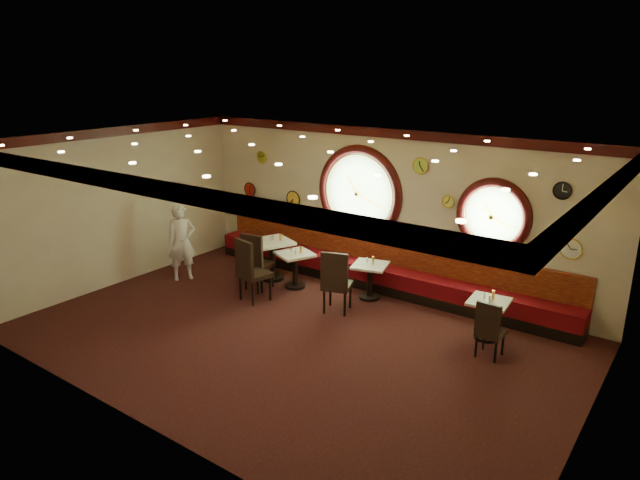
{
  "coord_description": "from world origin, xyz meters",
  "views": [
    {
      "loc": [
        5.42,
        -6.73,
        4.37
      ],
      "look_at": [
        -0.01,
        0.8,
        1.5
      ],
      "focal_mm": 32.0,
      "sensor_mm": 36.0,
      "label": 1
    }
  ],
  "objects_px": {
    "chair_a": "(255,258)",
    "condiment_c_bottle": "(373,261)",
    "table_c": "(370,277)",
    "condiment_a_pepper": "(271,239)",
    "chair_c": "(336,278)",
    "condiment_d_pepper": "(490,299)",
    "chair_d": "(489,326)",
    "condiment_b_salt": "(291,250)",
    "condiment_d_salt": "(485,295)",
    "condiment_b_bottle": "(301,249)",
    "condiment_d_bottle": "(493,295)",
    "condiment_a_salt": "(273,237)",
    "waiter": "(182,242)",
    "chair_b": "(250,266)",
    "condiment_a_bottle": "(280,237)",
    "condiment_b_pepper": "(295,253)",
    "table_d": "(488,315)",
    "table_a": "(272,255)",
    "condiment_c_pepper": "(373,263)",
    "table_b": "(295,266)",
    "condiment_c_salt": "(367,260)"
  },
  "relations": [
    {
      "from": "chair_a",
      "to": "waiter",
      "type": "relative_size",
      "value": 0.45
    },
    {
      "from": "table_b",
      "to": "condiment_b_bottle",
      "type": "xyz_separation_m",
      "value": [
        0.1,
        0.06,
        0.35
      ]
    },
    {
      "from": "chair_a",
      "to": "condiment_a_salt",
      "type": "height_order",
      "value": "chair_a"
    },
    {
      "from": "condiment_d_bottle",
      "to": "waiter",
      "type": "bearing_deg",
      "value": -169.88
    },
    {
      "from": "table_c",
      "to": "condiment_b_salt",
      "type": "distance_m",
      "value": 1.72
    },
    {
      "from": "table_a",
      "to": "condiment_b_bottle",
      "type": "bearing_deg",
      "value": -1.62
    },
    {
      "from": "waiter",
      "to": "condiment_c_salt",
      "type": "bearing_deg",
      "value": -37.86
    },
    {
      "from": "condiment_a_bottle",
      "to": "condiment_c_bottle",
      "type": "xyz_separation_m",
      "value": [
        2.12,
        0.21,
        -0.14
      ]
    },
    {
      "from": "table_d",
      "to": "condiment_a_bottle",
      "type": "distance_m",
      "value": 4.56
    },
    {
      "from": "chair_c",
      "to": "condiment_a_salt",
      "type": "bearing_deg",
      "value": 142.97
    },
    {
      "from": "condiment_c_salt",
      "to": "table_a",
      "type": "bearing_deg",
      "value": -170.59
    },
    {
      "from": "condiment_d_pepper",
      "to": "condiment_c_bottle",
      "type": "relative_size",
      "value": 0.7
    },
    {
      "from": "waiter",
      "to": "table_a",
      "type": "bearing_deg",
      "value": -24.23
    },
    {
      "from": "condiment_c_pepper",
      "to": "condiment_d_pepper",
      "type": "relative_size",
      "value": 0.87
    },
    {
      "from": "condiment_d_pepper",
      "to": "condiment_c_bottle",
      "type": "distance_m",
      "value": 2.47
    },
    {
      "from": "chair_d",
      "to": "condiment_b_salt",
      "type": "relative_size",
      "value": 6.08
    },
    {
      "from": "table_d",
      "to": "condiment_b_bottle",
      "type": "distance_m",
      "value": 3.91
    },
    {
      "from": "chair_d",
      "to": "condiment_d_salt",
      "type": "xyz_separation_m",
      "value": [
        -0.34,
        0.67,
        0.2
      ]
    },
    {
      "from": "condiment_c_pepper",
      "to": "condiment_b_bottle",
      "type": "xyz_separation_m",
      "value": [
        -1.5,
        -0.33,
        0.06
      ]
    },
    {
      "from": "condiment_a_salt",
      "to": "condiment_a_pepper",
      "type": "bearing_deg",
      "value": -72.86
    },
    {
      "from": "condiment_b_bottle",
      "to": "condiment_a_salt",
      "type": "bearing_deg",
      "value": 173.24
    },
    {
      "from": "condiment_a_salt",
      "to": "table_a",
      "type": "bearing_deg",
      "value": -68.19
    },
    {
      "from": "table_a",
      "to": "condiment_a_bottle",
      "type": "relative_size",
      "value": 6.74
    },
    {
      "from": "condiment_b_pepper",
      "to": "chair_b",
      "type": "bearing_deg",
      "value": -107.55
    },
    {
      "from": "chair_c",
      "to": "condiment_c_bottle",
      "type": "relative_size",
      "value": 4.55
    },
    {
      "from": "condiment_a_salt",
      "to": "condiment_c_pepper",
      "type": "height_order",
      "value": "condiment_a_salt"
    },
    {
      "from": "chair_a",
      "to": "chair_d",
      "type": "relative_size",
      "value": 1.27
    },
    {
      "from": "chair_b",
      "to": "waiter",
      "type": "relative_size",
      "value": 0.48
    },
    {
      "from": "table_b",
      "to": "condiment_b_bottle",
      "type": "distance_m",
      "value": 0.37
    },
    {
      "from": "chair_c",
      "to": "condiment_d_pepper",
      "type": "height_order",
      "value": "chair_c"
    },
    {
      "from": "condiment_b_pepper",
      "to": "waiter",
      "type": "distance_m",
      "value": 2.48
    },
    {
      "from": "table_c",
      "to": "condiment_d_pepper",
      "type": "distance_m",
      "value": 2.54
    },
    {
      "from": "condiment_d_salt",
      "to": "condiment_b_bottle",
      "type": "xyz_separation_m",
      "value": [
        -3.79,
        -0.04,
        0.08
      ]
    },
    {
      "from": "condiment_d_salt",
      "to": "waiter",
      "type": "bearing_deg",
      "value": -169.82
    },
    {
      "from": "table_b",
      "to": "condiment_b_pepper",
      "type": "relative_size",
      "value": 10.33
    },
    {
      "from": "condiment_b_pepper",
      "to": "table_d",
      "type": "bearing_deg",
      "value": 1.93
    },
    {
      "from": "condiment_c_pepper",
      "to": "condiment_d_bottle",
      "type": "distance_m",
      "value": 2.44
    },
    {
      "from": "condiment_a_salt",
      "to": "waiter",
      "type": "distance_m",
      "value": 1.91
    },
    {
      "from": "table_a",
      "to": "chair_b",
      "type": "height_order",
      "value": "chair_b"
    },
    {
      "from": "condiment_a_salt",
      "to": "chair_d",
      "type": "bearing_deg",
      "value": -8.42
    },
    {
      "from": "table_d",
      "to": "condiment_a_pepper",
      "type": "xyz_separation_m",
      "value": [
        -4.66,
        -0.01,
        0.47
      ]
    },
    {
      "from": "table_c",
      "to": "condiment_b_bottle",
      "type": "height_order",
      "value": "condiment_b_bottle"
    },
    {
      "from": "condiment_d_pepper",
      "to": "condiment_d_bottle",
      "type": "relative_size",
      "value": 0.7
    },
    {
      "from": "table_c",
      "to": "condiment_a_pepper",
      "type": "relative_size",
      "value": 7.88
    },
    {
      "from": "condiment_b_pepper",
      "to": "condiment_d_bottle",
      "type": "xyz_separation_m",
      "value": [
        3.95,
        0.19,
        -0.01
      ]
    },
    {
      "from": "chair_a",
      "to": "condiment_c_bottle",
      "type": "bearing_deg",
      "value": 18.31
    },
    {
      "from": "chair_b",
      "to": "condiment_a_bottle",
      "type": "xyz_separation_m",
      "value": [
        -0.29,
        1.27,
        0.22
      ]
    },
    {
      "from": "waiter",
      "to": "condiment_c_pepper",
      "type": "bearing_deg",
      "value": -39.28
    },
    {
      "from": "chair_d",
      "to": "condiment_d_pepper",
      "type": "xyz_separation_m",
      "value": [
        -0.22,
        0.57,
        0.21
      ]
    },
    {
      "from": "table_a",
      "to": "condiment_c_pepper",
      "type": "relative_size",
      "value": 10.31
    }
  ]
}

